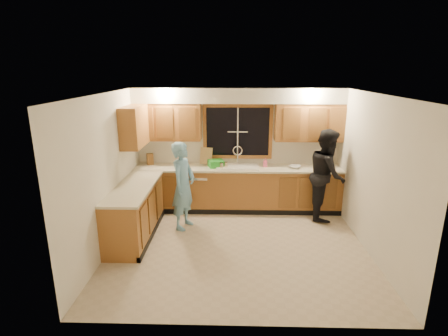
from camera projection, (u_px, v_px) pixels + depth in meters
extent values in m
plane|color=#C3B096|center=(238.00, 246.00, 5.86)|extent=(4.20, 4.20, 0.00)
plane|color=silver|center=(240.00, 94.00, 5.17)|extent=(4.20, 4.20, 0.00)
plane|color=silver|center=(238.00, 148.00, 7.34)|extent=(4.20, 0.00, 4.20)
plane|color=silver|center=(107.00, 173.00, 5.57)|extent=(0.00, 3.80, 3.80)
plane|color=silver|center=(373.00, 175.00, 5.46)|extent=(0.00, 3.80, 3.80)
cube|color=#A86A31|center=(237.00, 189.00, 7.27)|extent=(4.20, 0.60, 0.88)
cube|color=#A86A31|center=(135.00, 212.00, 6.12)|extent=(0.60, 1.90, 0.88)
cube|color=beige|center=(237.00, 168.00, 7.13)|extent=(4.20, 0.63, 0.04)
cube|color=beige|center=(134.00, 187.00, 5.99)|extent=(0.63, 1.90, 0.04)
cube|color=#A86A31|center=(168.00, 122.00, 7.06)|extent=(1.35, 0.33, 0.75)
cube|color=#A86A31|center=(309.00, 122.00, 6.99)|extent=(1.35, 0.33, 0.75)
cube|color=#A86A31|center=(134.00, 126.00, 6.49)|extent=(0.33, 0.90, 0.75)
cube|color=beige|center=(238.00, 96.00, 6.87)|extent=(4.20, 0.35, 0.30)
cube|color=black|center=(238.00, 132.00, 7.24)|extent=(1.30, 0.01, 1.00)
cube|color=#A86A31|center=(238.00, 106.00, 7.08)|extent=(1.44, 0.03, 0.07)
cube|color=#A86A31|center=(237.00, 157.00, 7.38)|extent=(1.44, 0.03, 0.07)
cube|color=#A86A31|center=(205.00, 132.00, 7.25)|extent=(0.07, 0.03, 1.00)
cube|color=#A86A31|center=(271.00, 132.00, 7.21)|extent=(0.07, 0.03, 1.00)
cube|color=white|center=(237.00, 167.00, 7.14)|extent=(0.86, 0.52, 0.03)
cube|color=white|center=(227.00, 171.00, 7.17)|extent=(0.38, 0.42, 0.18)
cube|color=white|center=(248.00, 171.00, 7.16)|extent=(0.38, 0.42, 0.18)
cylinder|color=silver|center=(237.00, 157.00, 7.29)|extent=(0.04, 0.04, 0.28)
torus|color=silver|center=(238.00, 151.00, 7.25)|extent=(0.21, 0.03, 0.21)
cube|color=white|center=(197.00, 190.00, 7.30)|extent=(0.60, 0.56, 0.82)
cube|color=white|center=(126.00, 225.00, 5.57)|extent=(0.58, 0.75, 0.90)
imported|color=#6DA8CD|center=(183.00, 186.00, 6.34)|extent=(0.56, 0.69, 1.62)
imported|color=black|center=(327.00, 174.00, 6.77)|extent=(0.80, 0.96, 1.77)
cube|color=brown|center=(150.00, 159.00, 7.31)|extent=(0.16, 0.15, 0.23)
cube|color=#D9B26F|center=(206.00, 156.00, 7.32)|extent=(0.28, 0.17, 0.35)
cube|color=green|center=(216.00, 163.00, 7.15)|extent=(0.37, 0.35, 0.14)
imported|color=#F75E91|center=(265.00, 162.00, 7.15)|extent=(0.09, 0.09, 0.18)
imported|color=silver|center=(295.00, 167.00, 7.06)|extent=(0.30, 0.30, 0.06)
cylinder|color=beige|center=(226.00, 165.00, 7.04)|extent=(0.08, 0.08, 0.13)
cylinder|color=beige|center=(221.00, 166.00, 6.96)|extent=(0.10, 0.10, 0.13)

